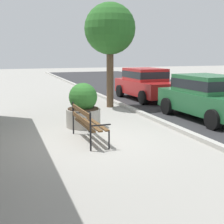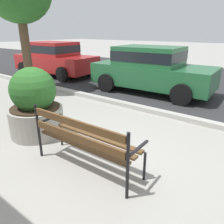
{
  "view_description": "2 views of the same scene",
  "coord_description": "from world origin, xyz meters",
  "px_view_note": "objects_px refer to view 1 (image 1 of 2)",
  "views": [
    {
      "loc": [
        8.07,
        -2.1,
        2.35
      ],
      "look_at": [
        0.04,
        0.7,
        0.75
      ],
      "focal_mm": 51.04,
      "sensor_mm": 36.0,
      "label": 1
    },
    {
      "loc": [
        2.15,
        -2.1,
        2.06
      ],
      "look_at": [
        0.04,
        0.7,
        0.75
      ],
      "focal_mm": 35.06,
      "sensor_mm": 36.0,
      "label": 2
    }
  ],
  "objects_px": {
    "street_tree_near_bench": "(110,30)",
    "concrete_planter": "(83,107)",
    "park_bench": "(87,121)",
    "parked_car_green": "(208,96)",
    "parked_car_red": "(146,83)"
  },
  "relations": [
    {
      "from": "street_tree_near_bench",
      "to": "concrete_planter",
      "type": "bearing_deg",
      "value": -31.69
    },
    {
      "from": "parked_car_green",
      "to": "park_bench",
      "type": "bearing_deg",
      "value": -73.82
    },
    {
      "from": "parked_car_red",
      "to": "concrete_planter",
      "type": "bearing_deg",
      "value": -42.58
    },
    {
      "from": "concrete_planter",
      "to": "parked_car_green",
      "type": "bearing_deg",
      "value": 86.28
    },
    {
      "from": "concrete_planter",
      "to": "street_tree_near_bench",
      "type": "height_order",
      "value": "street_tree_near_bench"
    },
    {
      "from": "street_tree_near_bench",
      "to": "parked_car_red",
      "type": "relative_size",
      "value": 1.05
    },
    {
      "from": "concrete_planter",
      "to": "street_tree_near_bench",
      "type": "relative_size",
      "value": 0.32
    },
    {
      "from": "park_bench",
      "to": "street_tree_near_bench",
      "type": "bearing_deg",
      "value": 154.65
    },
    {
      "from": "parked_car_red",
      "to": "parked_car_green",
      "type": "xyz_separation_m",
      "value": [
        5.13,
        0.0,
        0.0
      ]
    },
    {
      "from": "park_bench",
      "to": "parked_car_green",
      "type": "bearing_deg",
      "value": 106.18
    },
    {
      "from": "concrete_planter",
      "to": "parked_car_green",
      "type": "xyz_separation_m",
      "value": [
        0.29,
        4.44,
        0.21
      ]
    },
    {
      "from": "parked_car_green",
      "to": "street_tree_near_bench",
      "type": "bearing_deg",
      "value": -145.7
    },
    {
      "from": "park_bench",
      "to": "parked_car_green",
      "type": "distance_m",
      "value": 4.97
    },
    {
      "from": "park_bench",
      "to": "street_tree_near_bench",
      "type": "xyz_separation_m",
      "value": [
        -4.94,
        2.34,
        2.73
      ]
    },
    {
      "from": "parked_car_red",
      "to": "street_tree_near_bench",
      "type": "bearing_deg",
      "value": -57.12
    }
  ]
}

